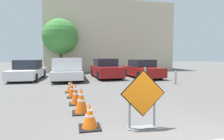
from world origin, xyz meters
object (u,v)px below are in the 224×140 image
at_px(traffic_cone_second, 81,101).
at_px(pickup_truck, 68,70).
at_px(road_closed_sign, 143,98).
at_px(traffic_cone_nearest, 90,116).
at_px(parked_car_nearest, 28,71).
at_px(parked_car_second, 106,69).
at_px(parked_car_third, 142,69).
at_px(traffic_cone_fifth, 70,86).
at_px(bollard_nearest, 145,76).
at_px(traffic_cone_fourth, 72,89).
at_px(traffic_cone_third, 76,94).
at_px(bollard_second, 176,77).

height_order(traffic_cone_second, pickup_truck, pickup_truck).
height_order(road_closed_sign, traffic_cone_nearest, road_closed_sign).
xyz_separation_m(parked_car_nearest, pickup_truck, (2.94, -0.79, 0.07)).
bearing_deg(parked_car_second, parked_car_third, 165.22).
xyz_separation_m(traffic_cone_nearest, parked_car_nearest, (-3.72, 10.06, 0.37)).
distance_m(parked_car_nearest, parked_car_third, 8.85).
height_order(road_closed_sign, traffic_cone_fifth, road_closed_sign).
height_order(road_closed_sign, traffic_cone_second, road_closed_sign).
xyz_separation_m(traffic_cone_fifth, parked_car_nearest, (-3.15, 5.63, 0.38)).
bearing_deg(traffic_cone_fifth, parked_car_nearest, 119.23).
xyz_separation_m(road_closed_sign, bollard_nearest, (2.48, 5.73, -0.16)).
bearing_deg(road_closed_sign, bollard_nearest, 66.57).
bearing_deg(traffic_cone_second, traffic_cone_fourth, 98.06).
height_order(traffic_cone_fourth, pickup_truck, pickup_truck).
xyz_separation_m(traffic_cone_nearest, traffic_cone_second, (-0.15, 1.18, 0.09)).
bearing_deg(traffic_cone_fourth, traffic_cone_fifth, 96.24).
xyz_separation_m(traffic_cone_fifth, pickup_truck, (-0.21, 4.84, 0.45)).
height_order(traffic_cone_third, traffic_cone_fifth, traffic_cone_third).
relative_size(parked_car_third, bollard_second, 5.08).
relative_size(road_closed_sign, pickup_truck, 0.25).
xyz_separation_m(parked_car_nearest, parked_car_second, (5.88, -0.15, 0.05)).
bearing_deg(parked_car_third, bollard_second, 95.30).
distance_m(parked_car_second, bollard_nearest, 4.74).
distance_m(traffic_cone_second, parked_car_nearest, 9.57).
bearing_deg(traffic_cone_nearest, parked_car_second, 77.74).
height_order(traffic_cone_third, pickup_truck, pickup_truck).
bearing_deg(traffic_cone_fourth, traffic_cone_third, -82.45).
xyz_separation_m(pickup_truck, bollard_nearest, (4.49, -3.83, -0.15)).
distance_m(traffic_cone_second, bollard_second, 7.23).
height_order(traffic_cone_nearest, traffic_cone_fourth, traffic_cone_fourth).
bearing_deg(bollard_second, traffic_cone_fifth, -170.84).
distance_m(traffic_cone_fifth, parked_car_nearest, 6.46).
bearing_deg(parked_car_third, pickup_truck, -2.80).
distance_m(traffic_cone_second, parked_car_third, 9.70).
bearing_deg(traffic_cone_fourth, pickup_truck, 93.19).
xyz_separation_m(parked_car_second, bollard_second, (3.54, -4.47, -0.25)).
distance_m(traffic_cone_fifth, parked_car_second, 6.14).
height_order(traffic_cone_fourth, bollard_nearest, bollard_nearest).
bearing_deg(bollard_nearest, parked_car_nearest, 148.14).
relative_size(traffic_cone_fifth, bollard_nearest, 0.53).
distance_m(bollard_nearest, bollard_second, 1.99).
bearing_deg(road_closed_sign, bollard_second, 52.03).
bearing_deg(traffic_cone_nearest, road_closed_sign, -13.53).
bearing_deg(bollard_second, pickup_truck, 149.45).
relative_size(traffic_cone_third, bollard_nearest, 0.69).
distance_m(traffic_cone_third, parked_car_second, 8.08).
distance_m(traffic_cone_nearest, bollard_nearest, 6.59).
distance_m(traffic_cone_third, parked_car_third, 8.94).
bearing_deg(road_closed_sign, parked_car_second, 84.78).
distance_m(traffic_cone_nearest, traffic_cone_third, 2.24).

